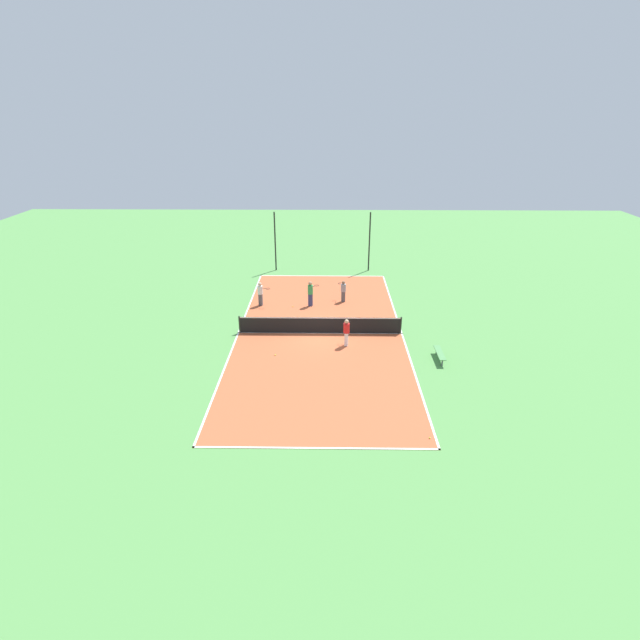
% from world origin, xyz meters
% --- Properties ---
extents(ground_plane, '(80.00, 80.00, 0.00)m').
position_xyz_m(ground_plane, '(0.00, 0.00, 0.00)').
color(ground_plane, '#518E47').
extents(court_surface, '(10.26, 22.76, 0.02)m').
position_xyz_m(court_surface, '(0.00, 0.00, 0.01)').
color(court_surface, '#B75633').
rests_on(court_surface, ground_plane).
extents(tennis_net, '(10.06, 0.10, 1.10)m').
position_xyz_m(tennis_net, '(0.00, 0.00, 0.58)').
color(tennis_net, black).
rests_on(tennis_net, court_surface).
extents(bench, '(0.36, 1.81, 0.45)m').
position_xyz_m(bench, '(6.69, -3.40, 0.39)').
color(bench, '#4C8C4C').
rests_on(bench, ground_plane).
extents(player_baseline_gray, '(0.66, 0.99, 1.56)m').
position_xyz_m(player_baseline_gray, '(1.59, 5.45, 0.91)').
color(player_baseline_gray, '#4C4C51').
rests_on(player_baseline_gray, court_surface).
extents(player_far_green, '(0.91, 0.88, 1.80)m').
position_xyz_m(player_far_green, '(-0.73, 4.58, 1.07)').
color(player_far_green, navy).
rests_on(player_far_green, court_surface).
extents(player_far_white, '(0.99, 0.55, 1.70)m').
position_xyz_m(player_far_white, '(-4.25, 4.62, 1.00)').
color(player_far_white, '#4C4C51').
rests_on(player_far_white, court_surface).
extents(player_coach_red, '(0.46, 0.97, 1.66)m').
position_xyz_m(player_coach_red, '(1.57, -1.72, 0.97)').
color(player_coach_red, white).
rests_on(player_coach_red, court_surface).
extents(tennis_ball_near_net, '(0.07, 0.07, 0.07)m').
position_xyz_m(tennis_ball_near_net, '(-1.96, 4.34, 0.06)').
color(tennis_ball_near_net, '#CCE033').
rests_on(tennis_ball_near_net, court_surface).
extents(tennis_ball_midcourt, '(0.07, 0.07, 0.07)m').
position_xyz_m(tennis_ball_midcourt, '(-2.49, -3.08, 0.06)').
color(tennis_ball_midcourt, '#CCE033').
rests_on(tennis_ball_midcourt, court_surface).
extents(tennis_ball_right_alley, '(0.07, 0.07, 0.07)m').
position_xyz_m(tennis_ball_right_alley, '(4.81, -10.63, 0.06)').
color(tennis_ball_right_alley, '#CCE033').
rests_on(tennis_ball_right_alley, court_surface).
extents(fence_post_back_left, '(0.12, 0.12, 4.99)m').
position_xyz_m(fence_post_back_left, '(-3.97, 12.96, 2.50)').
color(fence_post_back_left, black).
rests_on(fence_post_back_left, ground_plane).
extents(fence_post_back_right, '(0.12, 0.12, 4.99)m').
position_xyz_m(fence_post_back_right, '(3.97, 12.96, 2.50)').
color(fence_post_back_right, black).
rests_on(fence_post_back_right, ground_plane).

